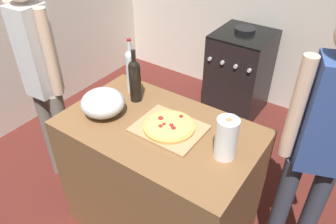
# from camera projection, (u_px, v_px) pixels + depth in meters

# --- Properties ---
(ground_plane) EXTENTS (4.40, 3.42, 0.02)m
(ground_plane) POSITION_uv_depth(u_px,v_px,m) (200.00, 170.00, 2.96)
(ground_plane) COLOR #511E19
(counter) EXTENTS (1.22, 0.74, 0.93)m
(counter) POSITION_uv_depth(u_px,v_px,m) (160.00, 179.00, 2.24)
(counter) COLOR brown
(counter) RESTS_ON ground_plane
(cutting_board) EXTENTS (0.40, 0.32, 0.02)m
(cutting_board) POSITION_uv_depth(u_px,v_px,m) (169.00, 129.00, 1.94)
(cutting_board) COLOR tan
(cutting_board) RESTS_ON counter
(pizza) EXTENTS (0.31, 0.31, 0.03)m
(pizza) POSITION_uv_depth(u_px,v_px,m) (169.00, 126.00, 1.92)
(pizza) COLOR tan
(pizza) RESTS_ON cutting_board
(mixing_bowl) EXTENTS (0.27, 0.27, 0.17)m
(mixing_bowl) POSITION_uv_depth(u_px,v_px,m) (103.00, 103.00, 2.03)
(mixing_bowl) COLOR #B2B2B7
(mixing_bowl) RESTS_ON counter
(paper_towel_roll) EXTENTS (0.12, 0.12, 0.25)m
(paper_towel_roll) POSITION_uv_depth(u_px,v_px,m) (226.00, 138.00, 1.70)
(paper_towel_roll) COLOR white
(paper_towel_roll) RESTS_ON counter
(wine_bottle_clear) EXTENTS (0.07, 0.07, 0.39)m
(wine_bottle_clear) POSITION_uv_depth(u_px,v_px,m) (131.00, 69.00, 2.20)
(wine_bottle_clear) COLOR silver
(wine_bottle_clear) RESTS_ON counter
(wine_bottle_green) EXTENTS (0.08, 0.08, 0.36)m
(wine_bottle_green) POSITION_uv_depth(u_px,v_px,m) (135.00, 79.00, 2.12)
(wine_bottle_green) COLOR black
(wine_bottle_green) RESTS_ON counter
(stove) EXTENTS (0.56, 0.61, 0.95)m
(stove) POSITION_uv_depth(u_px,v_px,m) (239.00, 73.00, 3.47)
(stove) COLOR black
(stove) RESTS_ON ground_plane
(person_in_stripes) EXTENTS (0.36, 0.21, 1.74)m
(person_in_stripes) POSITION_uv_depth(u_px,v_px,m) (42.00, 76.00, 2.33)
(person_in_stripes) COLOR slate
(person_in_stripes) RESTS_ON ground_plane
(person_in_red) EXTENTS (0.39, 0.27, 1.72)m
(person_in_red) POSITION_uv_depth(u_px,v_px,m) (321.00, 142.00, 1.74)
(person_in_red) COLOR #383D4C
(person_in_red) RESTS_ON ground_plane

